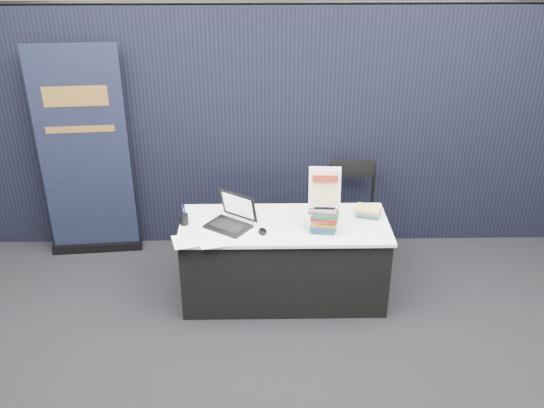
{
  "coord_description": "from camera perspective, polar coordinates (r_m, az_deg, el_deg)",
  "views": [
    {
      "loc": [
        -0.19,
        -4.02,
        3.25
      ],
      "look_at": [
        -0.11,
        0.55,
        0.94
      ],
      "focal_mm": 40.0,
      "sensor_mm": 36.0,
      "label": 1
    }
  ],
  "objects": [
    {
      "name": "brochure_left",
      "position": [
        5.0,
        -7.46,
        -3.39
      ],
      "size": [
        0.38,
        0.31,
        0.0
      ],
      "primitive_type": "cube",
      "rotation": [
        0.0,
        0.0,
        0.27
      ],
      "color": "silver",
      "rests_on": "display_table"
    },
    {
      "name": "floor",
      "position": [
        5.17,
        1.33,
        -12.09
      ],
      "size": [
        8.0,
        8.0,
        0.0
      ],
      "primitive_type": "plane",
      "color": "black",
      "rests_on": "ground"
    },
    {
      "name": "book_stack_tall",
      "position": [
        5.08,
        4.89,
        -1.44
      ],
      "size": [
        0.23,
        0.19,
        0.21
      ],
      "rotation": [
        0.0,
        0.0,
        -0.12
      ],
      "color": "#1B5E67",
      "rests_on": "display_table"
    },
    {
      "name": "book_stack_short",
      "position": [
        5.39,
        9.03,
        -0.69
      ],
      "size": [
        0.23,
        0.2,
        0.08
      ],
      "rotation": [
        0.0,
        0.0,
        -0.32
      ],
      "color": "#1A6137",
      "rests_on": "display_table"
    },
    {
      "name": "drape_partition",
      "position": [
        5.99,
        0.86,
        6.81
      ],
      "size": [
        6.0,
        0.08,
        2.4
      ],
      "primitive_type": "cube",
      "color": "black",
      "rests_on": "floor"
    },
    {
      "name": "brochure_mid",
      "position": [
        4.96,
        -5.29,
        -3.56
      ],
      "size": [
        0.3,
        0.24,
        0.0
      ],
      "primitive_type": "cube",
      "rotation": [
        0.0,
        0.0,
        0.22
      ],
      "color": "white",
      "rests_on": "display_table"
    },
    {
      "name": "pen_cup",
      "position": [
        5.23,
        -8.28,
        -1.43
      ],
      "size": [
        0.08,
        0.08,
        0.1
      ],
      "primitive_type": "cylinder",
      "rotation": [
        0.0,
        0.0,
        -0.14
      ],
      "color": "black",
      "rests_on": "display_table"
    },
    {
      "name": "pullup_banner",
      "position": [
        6.12,
        -17.08,
        3.41
      ],
      "size": [
        0.9,
        0.18,
        2.11
      ],
      "rotation": [
        0.0,
        0.0,
        0.09
      ],
      "color": "black",
      "rests_on": "floor"
    },
    {
      "name": "laptop",
      "position": [
        5.17,
        -4.14,
        -1.35
      ],
      "size": [
        0.44,
        0.46,
        0.27
      ],
      "rotation": [
        0.0,
        0.0,
        -0.61
      ],
      "color": "black",
      "rests_on": "display_table"
    },
    {
      "name": "display_table",
      "position": [
        5.4,
        1.14,
        -5.31
      ],
      "size": [
        1.8,
        0.75,
        0.75
      ],
      "color": "black",
      "rests_on": "floor"
    },
    {
      "name": "stacking_chair",
      "position": [
        5.92,
        7.61,
        -0.5
      ],
      "size": [
        0.49,
        0.49,
        1.0
      ],
      "rotation": [
        0.0,
        0.0,
        -0.09
      ],
      "color": "black",
      "rests_on": "floor"
    },
    {
      "name": "brochure_right",
      "position": [
        5.03,
        -1.89,
        -2.95
      ],
      "size": [
        0.29,
        0.23,
        0.0
      ],
      "primitive_type": "cube",
      "rotation": [
        0.0,
        0.0,
        -0.2
      ],
      "color": "white",
      "rests_on": "display_table"
    },
    {
      "name": "info_sign",
      "position": [
        4.98,
        4.98,
        1.49
      ],
      "size": [
        0.27,
        0.14,
        0.36
      ],
      "rotation": [
        0.0,
        0.0,
        -0.05
      ],
      "color": "black",
      "rests_on": "book_stack_tall"
    },
    {
      "name": "wall_back",
      "position": [
        8.16,
        0.35,
        16.26
      ],
      "size": [
        8.0,
        0.02,
        3.5
      ],
      "primitive_type": "cube",
      "color": "beige",
      "rests_on": "floor"
    },
    {
      "name": "mouse",
      "position": [
        5.05,
        -0.9,
        -2.58
      ],
      "size": [
        0.09,
        0.12,
        0.04
      ],
      "primitive_type": "ellipsoid",
      "rotation": [
        0.0,
        0.0,
        0.13
      ],
      "color": "black",
      "rests_on": "display_table"
    }
  ]
}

